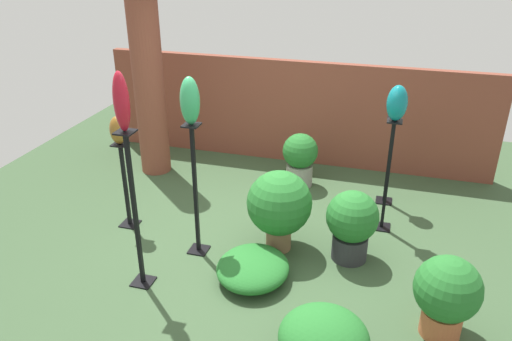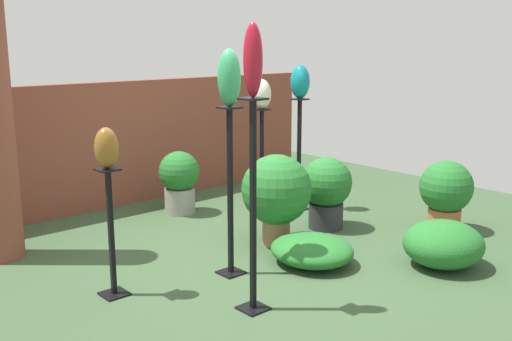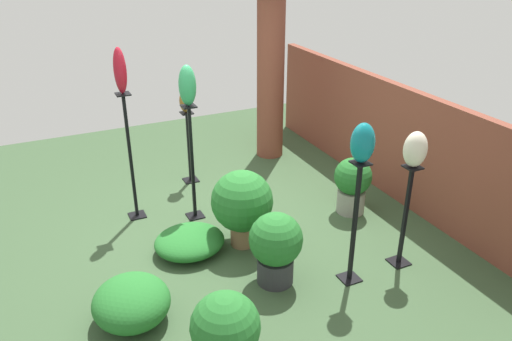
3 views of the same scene
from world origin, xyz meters
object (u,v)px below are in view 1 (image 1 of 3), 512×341
at_px(pedestal_ivory, 388,164).
at_px(art_vase_ivory, 396,101).
at_px(pedestal_ruby, 136,218).
at_px(pedestal_jade, 196,196).
at_px(pedestal_teal, 387,181).
at_px(potted_plant_front_right, 447,293).
at_px(potted_plant_back_center, 352,222).
at_px(potted_plant_mid_left, 279,205).
at_px(pedestal_bronze, 126,189).
at_px(art_vase_bronze, 118,130).
at_px(potted_plant_front_left, 300,157).
at_px(brick_pillar, 148,80).
at_px(art_vase_teal, 397,103).
at_px(art_vase_jade, 190,101).
at_px(art_vase_ruby, 121,102).

xyz_separation_m(pedestal_ivory, art_vase_ivory, (0.00, 0.00, 0.80)).
xyz_separation_m(pedestal_ruby, pedestal_jade, (0.32, 0.66, -0.07)).
relative_size(pedestal_teal, potted_plant_front_right, 1.75).
relative_size(pedestal_jade, potted_plant_back_center, 1.88).
bearing_deg(potted_plant_mid_left, potted_plant_back_center, 2.09).
relative_size(potted_plant_mid_left, potted_plant_front_right, 1.20).
distance_m(pedestal_bronze, pedestal_jade, 1.03).
bearing_deg(art_vase_ivory, pedestal_ruby, -133.15).
relative_size(art_vase_bronze, art_vase_ivory, 0.87).
relative_size(pedestal_ruby, pedestal_jade, 1.10).
relative_size(pedestal_bronze, art_vase_ivory, 2.83).
distance_m(pedestal_ivory, potted_plant_front_left, 1.15).
xyz_separation_m(pedestal_jade, art_vase_ivory, (1.86, 1.66, 0.66)).
bearing_deg(brick_pillar, potted_plant_front_left, 3.04).
bearing_deg(pedestal_ivory, pedestal_jade, -138.13).
xyz_separation_m(pedestal_ivory, potted_plant_front_left, (-1.14, 0.16, -0.12)).
distance_m(brick_pillar, potted_plant_mid_left, 2.70).
distance_m(pedestal_teal, pedestal_bronze, 2.94).
bearing_deg(pedestal_jade, art_vase_ivory, 41.87).
bearing_deg(art_vase_teal, pedestal_ivory, 90.61).
distance_m(pedestal_jade, potted_plant_front_left, 1.98).
bearing_deg(potted_plant_back_center, pedestal_jade, -168.53).
height_order(pedestal_ivory, potted_plant_front_right, pedestal_ivory).
distance_m(brick_pillar, pedestal_ivory, 3.30).
bearing_deg(art_vase_jade, art_vase_ivory, 41.87).
relative_size(pedestal_ivory, pedestal_jade, 0.79).
distance_m(pedestal_bronze, potted_plant_back_center, 2.54).
bearing_deg(potted_plant_front_left, pedestal_ruby, -112.71).
distance_m(art_vase_bronze, potted_plant_front_left, 2.43).
bearing_deg(art_vase_ruby, art_vase_ivory, 46.85).
bearing_deg(art_vase_ruby, pedestal_ruby, 45.00).
relative_size(art_vase_teal, art_vase_bronze, 1.21).
distance_m(pedestal_jade, art_vase_bronze, 1.13).
bearing_deg(potted_plant_front_left, art_vase_teal, -35.14).
relative_size(pedestal_teal, art_vase_teal, 3.46).
relative_size(potted_plant_mid_left, potted_plant_back_center, 1.17).
bearing_deg(potted_plant_front_left, pedestal_jade, -111.53).
height_order(art_vase_jade, potted_plant_front_left, art_vase_jade).
relative_size(brick_pillar, pedestal_teal, 2.01).
height_order(pedestal_teal, pedestal_jade, pedestal_jade).
xyz_separation_m(pedestal_ruby, potted_plant_mid_left, (1.13, 0.95, -0.20)).
relative_size(art_vase_jade, potted_plant_front_left, 0.64).
bearing_deg(pedestal_ruby, pedestal_teal, 37.56).
relative_size(art_vase_ruby, art_vase_jade, 1.11).
bearing_deg(potted_plant_mid_left, art_vase_ivory, 52.74).
xyz_separation_m(art_vase_ivory, art_vase_ruby, (-2.17, -2.32, 0.52)).
relative_size(brick_pillar, pedestal_bronze, 2.58).
xyz_separation_m(pedestal_ivory, art_vase_teal, (0.01, -0.64, 0.98)).
bearing_deg(potted_plant_mid_left, art_vase_ruby, -140.06).
bearing_deg(pedestal_ivory, art_vase_jade, -138.13).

